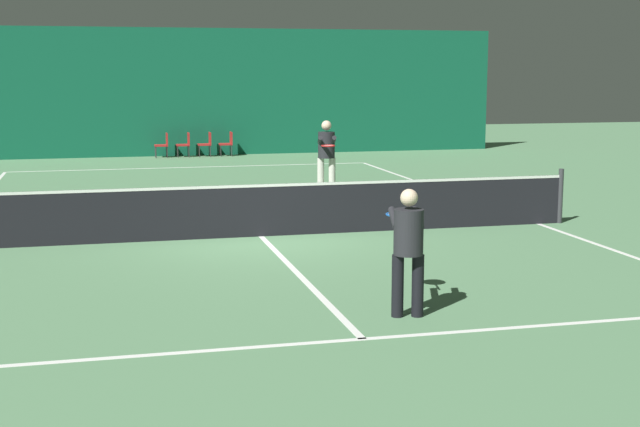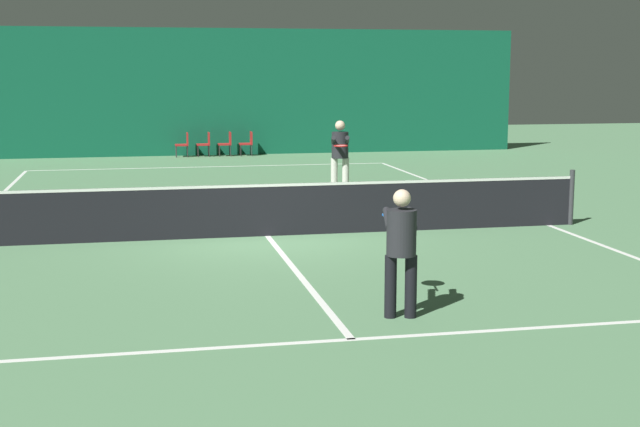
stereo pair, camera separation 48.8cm
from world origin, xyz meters
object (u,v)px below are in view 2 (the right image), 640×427
object	(u,v)px
courtside_chair_3	(248,142)
player_far	(340,151)
player_near	(401,243)
courtside_chair_2	(227,142)
tennis_net	(267,208)
courtside_chair_0	(184,143)
courtside_chair_1	(205,143)

from	to	relation	value
courtside_chair_3	player_far	bearing A→B (deg)	5.54
player_near	player_far	world-z (taller)	player_far
player_far	courtside_chair_2	size ratio (longest dim) A/B	2.11
tennis_net	player_near	world-z (taller)	player_near
tennis_net	player_far	xyz separation A→B (m)	(2.55, 5.19, 0.52)
player_far	courtside_chair_2	distance (m)	10.24
courtside_chair_0	courtside_chair_1	distance (m)	0.74
courtside_chair_3	courtside_chair_0	bearing A→B (deg)	-90.00
courtside_chair_0	courtside_chair_2	distance (m)	1.48
tennis_net	courtside_chair_1	distance (m)	15.26
player_near	courtside_chair_1	xyz separation A→B (m)	(-0.71, 20.86, -0.43)
tennis_net	courtside_chair_0	world-z (taller)	tennis_net
courtside_chair_1	courtside_chair_2	bearing A→B (deg)	90.00
tennis_net	player_near	distance (m)	5.67
courtside_chair_3	player_near	bearing A→B (deg)	-2.10
player_near	courtside_chair_2	bearing A→B (deg)	11.34
tennis_net	courtside_chair_0	xyz separation A→B (m)	(-0.65, 15.26, -0.03)
courtside_chair_0	player_far	bearing A→B (deg)	17.58
courtside_chair_0	courtside_chair_2	world-z (taller)	same
courtside_chair_1	tennis_net	bearing A→B (deg)	-0.35
player_near	courtside_chair_0	xyz separation A→B (m)	(-1.45, 20.86, -0.43)
player_far	courtside_chair_3	world-z (taller)	player_far
player_far	courtside_chair_1	size ratio (longest dim) A/B	2.11
courtside_chair_1	courtside_chair_2	size ratio (longest dim) A/B	1.00
player_near	player_far	distance (m)	10.92
courtside_chair_3	courtside_chair_2	bearing A→B (deg)	-90.00
tennis_net	player_near	xyz separation A→B (m)	(0.80, -5.60, 0.41)
courtside_chair_2	courtside_chair_0	bearing A→B (deg)	-90.00
player_far	courtside_chair_0	xyz separation A→B (m)	(-3.19, 10.08, -0.54)
courtside_chair_3	courtside_chair_1	bearing A→B (deg)	-90.00
courtside_chair_0	courtside_chair_2	bearing A→B (deg)	90.00
tennis_net	courtside_chair_0	size ratio (longest dim) A/B	14.29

